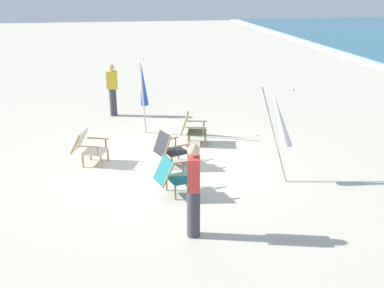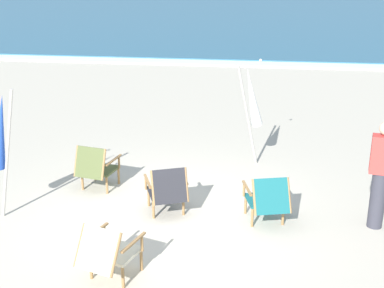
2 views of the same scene
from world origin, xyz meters
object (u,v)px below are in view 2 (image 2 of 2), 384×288
at_px(beach_chair_back_left, 167,189).
at_px(beach_chair_back_right, 96,167).
at_px(umbrella_furled_white, 252,99).
at_px(beach_chair_far_center, 268,198).
at_px(beach_chair_mid_center, 108,251).
at_px(umbrella_furled_blue, 0,134).
at_px(person_near_chairs, 381,174).

xyz_separation_m(beach_chair_back_left, beach_chair_back_right, (-1.36, 0.74, 0.00)).
bearing_deg(umbrella_furled_white, beach_chair_back_left, -118.81).
xyz_separation_m(beach_chair_back_right, umbrella_furled_white, (2.55, 1.42, 0.90)).
bearing_deg(beach_chair_back_left, beach_chair_far_center, -3.83).
height_order(beach_chair_back_left, umbrella_furled_white, umbrella_furled_white).
xyz_separation_m(beach_chair_far_center, umbrella_furled_white, (-0.33, 2.27, 0.90)).
bearing_deg(beach_chair_mid_center, beach_chair_back_left, 77.59).
relative_size(beach_chair_mid_center, umbrella_furled_blue, 0.43).
height_order(beach_chair_back_left, beach_chair_far_center, beach_chair_back_left).
bearing_deg(umbrella_furled_blue, beach_chair_mid_center, -36.10).
bearing_deg(beach_chair_back_right, umbrella_furled_blue, -130.97).
bearing_deg(umbrella_furled_white, beach_chair_far_center, -81.82).
bearing_deg(beach_chair_back_right, beach_chair_mid_center, -69.72).
height_order(beach_chair_back_right, umbrella_furled_blue, umbrella_furled_blue).
relative_size(beach_chair_mid_center, person_near_chairs, 0.55).
distance_m(beach_chair_mid_center, beach_chair_back_right, 2.76).
bearing_deg(beach_chair_back_left, umbrella_furled_white, 61.19).
distance_m(umbrella_furled_blue, person_near_chairs, 5.51).
height_order(beach_chair_mid_center, beach_chair_back_left, beach_chair_back_left).
relative_size(beach_chair_back_left, beach_chair_far_center, 0.98).
height_order(umbrella_furled_white, umbrella_furled_blue, umbrella_furled_blue).
bearing_deg(beach_chair_mid_center, person_near_chairs, 28.24).
bearing_deg(beach_chair_back_right, beach_chair_far_center, -16.35).
xyz_separation_m(beach_chair_back_left, umbrella_furled_blue, (-2.37, -0.41, 0.93)).
xyz_separation_m(beach_chair_back_right, person_near_chairs, (4.47, -0.70, 0.41)).
distance_m(beach_chair_back_right, umbrella_furled_white, 3.06).
relative_size(beach_chair_mid_center, beach_chair_back_left, 1.05).
bearing_deg(beach_chair_back_left, person_near_chairs, 0.74).
distance_m(beach_chair_far_center, person_near_chairs, 1.65).
relative_size(umbrella_furled_white, person_near_chairs, 1.25).
relative_size(beach_chair_back_right, person_near_chairs, 0.50).
distance_m(beach_chair_back_left, umbrella_furled_blue, 2.58).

